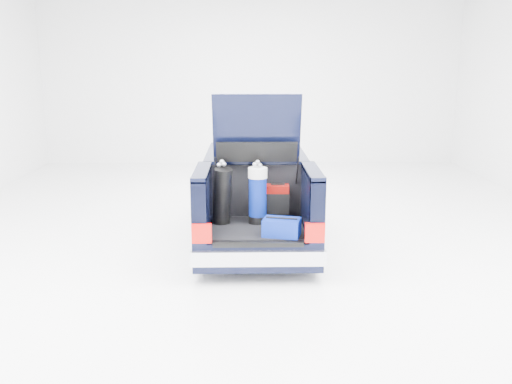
{
  "coord_description": "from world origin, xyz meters",
  "views": [
    {
      "loc": [
        -0.16,
        -8.91,
        2.86
      ],
      "look_at": [
        0.0,
        -0.5,
        0.88
      ],
      "focal_mm": 38.0,
      "sensor_mm": 36.0,
      "label": 1
    }
  ],
  "objects_px": {
    "red_suitcase": "(278,202)",
    "blue_duffel": "(282,227)",
    "blue_golf_bag": "(258,195)",
    "car": "(255,196)",
    "black_golf_bag": "(222,196)"
  },
  "relations": [
    {
      "from": "red_suitcase",
      "to": "black_golf_bag",
      "type": "relative_size",
      "value": 0.58
    },
    {
      "from": "black_golf_bag",
      "to": "blue_golf_bag",
      "type": "relative_size",
      "value": 1.01
    },
    {
      "from": "blue_duffel",
      "to": "blue_golf_bag",
      "type": "bearing_deg",
      "value": 130.5
    },
    {
      "from": "blue_golf_bag",
      "to": "blue_duffel",
      "type": "distance_m",
      "value": 0.76
    },
    {
      "from": "red_suitcase",
      "to": "blue_duffel",
      "type": "bearing_deg",
      "value": -86.64
    },
    {
      "from": "car",
      "to": "blue_duffel",
      "type": "distance_m",
      "value": 2.03
    },
    {
      "from": "blue_duffel",
      "to": "car",
      "type": "bearing_deg",
      "value": 113.26
    },
    {
      "from": "blue_golf_bag",
      "to": "blue_duffel",
      "type": "relative_size",
      "value": 1.67
    },
    {
      "from": "car",
      "to": "blue_duffel",
      "type": "xyz_separation_m",
      "value": [
        0.32,
        -2.01,
        0.05
      ]
    },
    {
      "from": "black_golf_bag",
      "to": "blue_golf_bag",
      "type": "xyz_separation_m",
      "value": [
        0.51,
        0.07,
        -0.0
      ]
    },
    {
      "from": "red_suitcase",
      "to": "blue_duffel",
      "type": "distance_m",
      "value": 0.83
    },
    {
      "from": "red_suitcase",
      "to": "blue_duffel",
      "type": "xyz_separation_m",
      "value": [
        0.01,
        -0.81,
        -0.14
      ]
    },
    {
      "from": "blue_duffel",
      "to": "red_suitcase",
      "type": "bearing_deg",
      "value": 104.81
    },
    {
      "from": "car",
      "to": "blue_golf_bag",
      "type": "distance_m",
      "value": 1.42
    },
    {
      "from": "car",
      "to": "red_suitcase",
      "type": "xyz_separation_m",
      "value": [
        0.31,
        -1.19,
        0.19
      ]
    }
  ]
}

